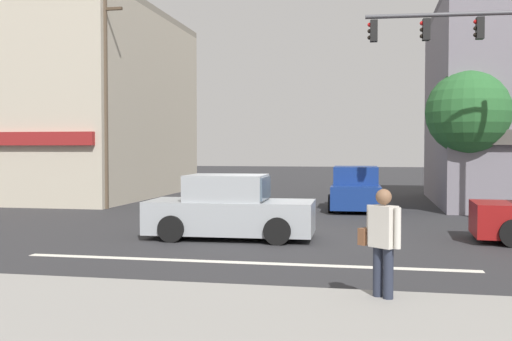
% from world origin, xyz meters
% --- Properties ---
extents(ground_plane, '(120.00, 120.00, 0.00)m').
position_xyz_m(ground_plane, '(0.00, 0.00, 0.00)').
color(ground_plane, '#2B2B2D').
extents(lane_marking_stripe, '(9.00, 0.24, 0.01)m').
position_xyz_m(lane_marking_stripe, '(0.00, -3.50, 0.00)').
color(lane_marking_stripe, silver).
rests_on(lane_marking_stripe, ground).
extents(sidewalk_curb, '(40.00, 5.00, 0.16)m').
position_xyz_m(sidewalk_curb, '(0.00, -8.50, 0.08)').
color(sidewalk_curb, gray).
rests_on(sidewalk_curb, ground).
extents(building_left_block, '(10.52, 12.18, 8.66)m').
position_xyz_m(building_left_block, '(-12.45, 11.44, 4.33)').
color(building_left_block, '#B7AD99').
rests_on(building_left_block, ground).
extents(street_tree, '(2.83, 2.83, 4.87)m').
position_xyz_m(street_tree, '(5.65, 6.42, 3.43)').
color(street_tree, '#4C3823').
rests_on(street_tree, ground).
extents(utility_pole_near_left, '(1.40, 0.22, 7.74)m').
position_xyz_m(utility_pole_near_left, '(-7.21, 5.80, 4.02)').
color(utility_pole_near_left, brown).
rests_on(utility_pole_near_left, ground).
extents(traffic_light_mast, '(4.89, 0.47, 6.20)m').
position_xyz_m(traffic_light_mast, '(5.76, 2.70, 4.30)').
color(traffic_light_mast, '#47474C').
rests_on(traffic_light_mast, ground).
extents(sedan_crossing_center, '(1.98, 4.15, 1.58)m').
position_xyz_m(sedan_crossing_center, '(1.89, 7.29, 0.71)').
color(sedan_crossing_center, navy).
rests_on(sedan_crossing_center, ground).
extents(sedan_crossing_rightbound, '(4.15, 1.98, 1.58)m').
position_xyz_m(sedan_crossing_rightbound, '(-0.96, -0.44, 0.71)').
color(sedan_crossing_rightbound, '#999EA3').
rests_on(sedan_crossing_rightbound, ground).
extents(pedestrian_foreground_with_bag, '(0.59, 0.58, 1.67)m').
position_xyz_m(pedestrian_foreground_with_bag, '(2.65, -6.40, 0.95)').
color(pedestrian_foreground_with_bag, '#232838').
rests_on(pedestrian_foreground_with_bag, ground).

